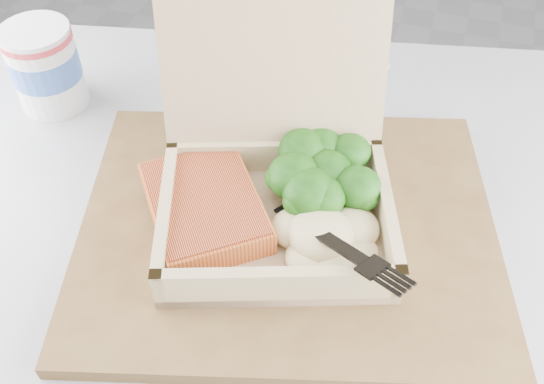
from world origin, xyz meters
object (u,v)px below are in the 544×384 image
(paper_cup, at_px, (45,65))
(serving_tray, at_px, (288,228))
(cafe_table, at_px, (255,367))
(takeout_container, at_px, (275,170))

(paper_cup, bearing_deg, serving_tray, -18.76)
(cafe_table, relative_size, serving_tray, 2.33)
(cafe_table, bearing_deg, takeout_container, 89.25)
(cafe_table, xyz_separation_m, paper_cup, (-0.29, 0.16, 0.23))
(takeout_container, relative_size, paper_cup, 2.73)
(cafe_table, distance_m, serving_tray, 0.20)
(takeout_container, bearing_deg, serving_tray, -64.53)
(takeout_container, bearing_deg, cafe_table, -109.59)
(cafe_table, distance_m, paper_cup, 0.40)
(cafe_table, height_order, serving_tray, serving_tray)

